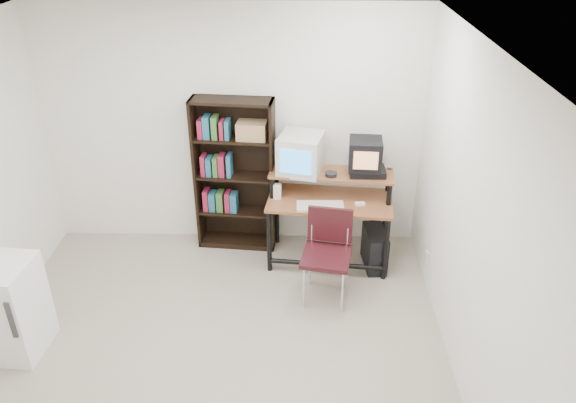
{
  "coord_description": "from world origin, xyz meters",
  "views": [
    {
      "loc": [
        0.71,
        -3.51,
        3.47
      ],
      "look_at": [
        0.61,
        1.1,
        0.94
      ],
      "focal_mm": 35.0,
      "sensor_mm": 36.0,
      "label": 1
    }
  ],
  "objects_px": {
    "school_chair": "(328,246)",
    "mini_fridge": "(7,308)",
    "crt_tv": "(365,154)",
    "crt_monitor": "(301,154)",
    "computer_desk": "(330,202)",
    "pc_tower": "(375,248)",
    "bookshelf": "(235,173)"
  },
  "relations": [
    {
      "from": "crt_monitor",
      "to": "mini_fridge",
      "type": "distance_m",
      "value": 3.0
    },
    {
      "from": "computer_desk",
      "to": "pc_tower",
      "type": "height_order",
      "value": "computer_desk"
    },
    {
      "from": "school_chair",
      "to": "bookshelf",
      "type": "xyz_separation_m",
      "value": [
        -0.96,
        0.91,
        0.32
      ]
    },
    {
      "from": "crt_tv",
      "to": "school_chair",
      "type": "xyz_separation_m",
      "value": [
        -0.38,
        -0.68,
        -0.65
      ]
    },
    {
      "from": "bookshelf",
      "to": "computer_desk",
      "type": "bearing_deg",
      "value": -11.7
    },
    {
      "from": "computer_desk",
      "to": "school_chair",
      "type": "relative_size",
      "value": 1.47
    },
    {
      "from": "pc_tower",
      "to": "school_chair",
      "type": "height_order",
      "value": "school_chair"
    },
    {
      "from": "pc_tower",
      "to": "mini_fridge",
      "type": "bearing_deg",
      "value": -162.96
    },
    {
      "from": "crt_monitor",
      "to": "pc_tower",
      "type": "distance_m",
      "value": 1.27
    },
    {
      "from": "pc_tower",
      "to": "school_chair",
      "type": "bearing_deg",
      "value": -142.04
    },
    {
      "from": "crt_monitor",
      "to": "school_chair",
      "type": "bearing_deg",
      "value": -56.84
    },
    {
      "from": "bookshelf",
      "to": "mini_fridge",
      "type": "xyz_separation_m",
      "value": [
        -1.74,
        -1.74,
        -0.44
      ]
    },
    {
      "from": "crt_monitor",
      "to": "crt_tv",
      "type": "height_order",
      "value": "crt_monitor"
    },
    {
      "from": "crt_tv",
      "to": "pc_tower",
      "type": "relative_size",
      "value": 0.76
    },
    {
      "from": "crt_monitor",
      "to": "bookshelf",
      "type": "height_order",
      "value": "bookshelf"
    },
    {
      "from": "school_chair",
      "to": "crt_monitor",
      "type": "bearing_deg",
      "value": 119.33
    },
    {
      "from": "school_chair",
      "to": "mini_fridge",
      "type": "bearing_deg",
      "value": -153.13
    },
    {
      "from": "crt_tv",
      "to": "mini_fridge",
      "type": "xyz_separation_m",
      "value": [
        -3.08,
        -1.51,
        -0.77
      ]
    },
    {
      "from": "computer_desk",
      "to": "school_chair",
      "type": "bearing_deg",
      "value": -88.03
    },
    {
      "from": "crt_monitor",
      "to": "school_chair",
      "type": "relative_size",
      "value": 0.57
    },
    {
      "from": "school_chair",
      "to": "mini_fridge",
      "type": "xyz_separation_m",
      "value": [
        -2.71,
        -0.83,
        -0.12
      ]
    },
    {
      "from": "pc_tower",
      "to": "bookshelf",
      "type": "xyz_separation_m",
      "value": [
        -1.48,
        0.42,
        0.66
      ]
    },
    {
      "from": "computer_desk",
      "to": "mini_fridge",
      "type": "relative_size",
      "value": 1.52
    },
    {
      "from": "pc_tower",
      "to": "mini_fridge",
      "type": "xyz_separation_m",
      "value": [
        -3.23,
        -1.31,
        0.22
      ]
    },
    {
      "from": "mini_fridge",
      "to": "bookshelf",
      "type": "bearing_deg",
      "value": 49.15
    },
    {
      "from": "crt_monitor",
      "to": "pc_tower",
      "type": "height_order",
      "value": "crt_monitor"
    },
    {
      "from": "computer_desk",
      "to": "school_chair",
      "type": "xyz_separation_m",
      "value": [
        -0.04,
        -0.61,
        -0.14
      ]
    },
    {
      "from": "computer_desk",
      "to": "mini_fridge",
      "type": "distance_m",
      "value": 3.11
    },
    {
      "from": "crt_tv",
      "to": "pc_tower",
      "type": "bearing_deg",
      "value": -49.36
    },
    {
      "from": "crt_tv",
      "to": "mini_fridge",
      "type": "height_order",
      "value": "crt_tv"
    },
    {
      "from": "crt_tv",
      "to": "mini_fridge",
      "type": "bearing_deg",
      "value": -149.98
    },
    {
      "from": "school_chair",
      "to": "mini_fridge",
      "type": "distance_m",
      "value": 2.83
    }
  ]
}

